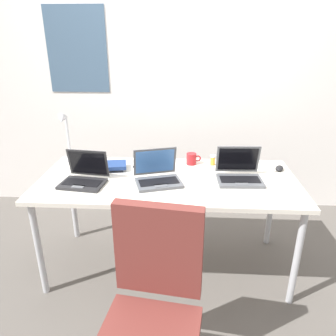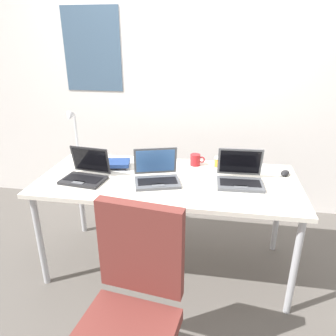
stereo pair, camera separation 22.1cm
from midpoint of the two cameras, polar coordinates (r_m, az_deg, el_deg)
name	(u,v)px [view 2 (the right image)]	position (r m, az deg, el deg)	size (l,w,h in m)	color
ground_plane	(168,264)	(2.63, 2.51, -16.79)	(12.00, 12.00, 0.00)	#56514C
wall_back	(187,78)	(3.16, 5.46, 15.70)	(6.00, 0.13, 2.60)	silver
desk	(168,186)	(2.26, 2.80, -3.26)	(1.80, 0.80, 0.74)	silver
desk_lamp	(75,135)	(2.63, -14.03, 5.68)	(0.12, 0.18, 0.40)	silver
laptop_back_left	(240,177)	(2.23, 15.51, -1.63)	(0.31, 0.27, 0.22)	#515459
laptop_near_mouse	(86,174)	(2.25, -11.81, -1.04)	(0.31, 0.27, 0.21)	#232326
laptop_back_right	(157,176)	(2.17, 0.88, -1.43)	(0.36, 0.33, 0.22)	#515459
computer_mouse	(285,173)	(2.47, 22.58, -0.88)	(0.06, 0.10, 0.03)	black
cell_phone	(144,163)	(2.49, -1.73, 0.77)	(0.06, 0.14, 0.01)	black
pill_bottle	(217,162)	(2.47, 11.26, 1.06)	(0.04, 0.04, 0.08)	gold
book_stack	(117,164)	(2.44, -6.54, 0.70)	(0.21, 0.18, 0.05)	#4C4C51
coffee_mug	(195,160)	(2.48, 7.48, 1.41)	(0.11, 0.08, 0.09)	#B21E23
office_chair	(130,329)	(1.67, -2.61, -26.88)	(0.52, 0.57, 0.97)	black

